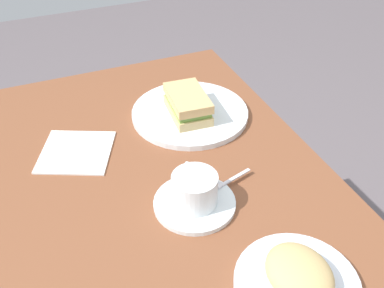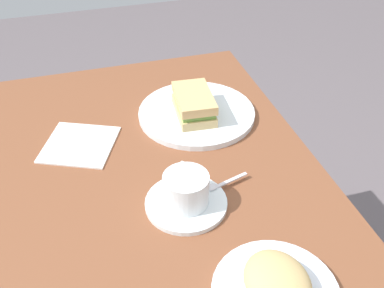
# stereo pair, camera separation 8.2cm
# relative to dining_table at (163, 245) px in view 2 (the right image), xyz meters

# --- Properties ---
(dining_table) EXTENTS (1.15, 0.70, 0.76)m
(dining_table) POSITION_rel_dining_table_xyz_m (0.00, 0.00, 0.00)
(dining_table) COLOR brown
(dining_table) RESTS_ON ground_plane
(sandwich_plate) EXTENTS (0.28, 0.28, 0.01)m
(sandwich_plate) POSITION_rel_dining_table_xyz_m (0.27, -0.15, 0.13)
(sandwich_plate) COLOR white
(sandwich_plate) RESTS_ON dining_table
(sandwich_front) EXTENTS (0.14, 0.09, 0.06)m
(sandwich_front) POSITION_rel_dining_table_xyz_m (0.25, -0.14, 0.17)
(sandwich_front) COLOR tan
(sandwich_front) RESTS_ON sandwich_plate
(coffee_saucer) EXTENTS (0.16, 0.16, 0.01)m
(coffee_saucer) POSITION_rel_dining_table_xyz_m (-0.02, -0.04, 0.13)
(coffee_saucer) COLOR white
(coffee_saucer) RESTS_ON dining_table
(coffee_cup) EXTENTS (0.11, 0.09, 0.06)m
(coffee_cup) POSITION_rel_dining_table_xyz_m (-0.02, -0.05, 0.17)
(coffee_cup) COLOR white
(coffee_cup) RESTS_ON coffee_saucer
(spoon) EXTENTS (0.04, 0.10, 0.01)m
(spoon) POSITION_rel_dining_table_xyz_m (0.00, -0.12, 0.14)
(spoon) COLOR silver
(spoon) RESTS_ON coffee_saucer
(side_food_pile) EXTENTS (0.12, 0.10, 0.04)m
(side_food_pile) POSITION_rel_dining_table_xyz_m (-0.25, -0.12, 0.16)
(side_food_pile) COLOR tan
(side_food_pile) RESTS_ON side_plate
(napkin) EXTENTS (0.20, 0.20, 0.00)m
(napkin) POSITION_rel_dining_table_xyz_m (0.23, 0.13, 0.13)
(napkin) COLOR white
(napkin) RESTS_ON dining_table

